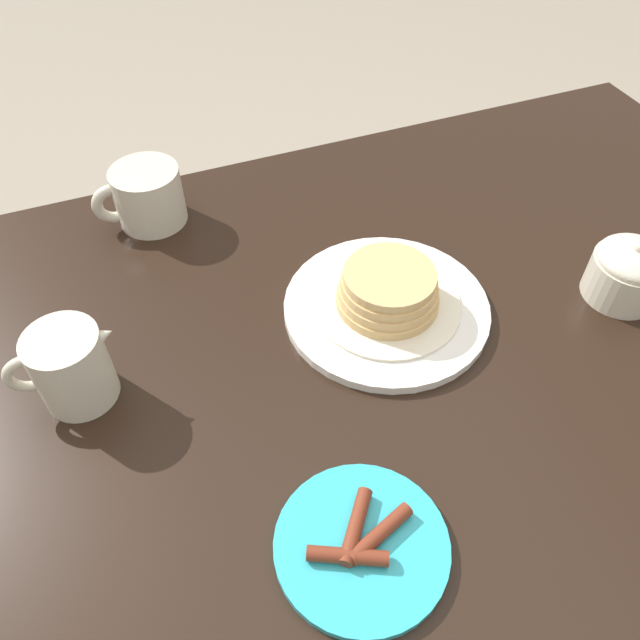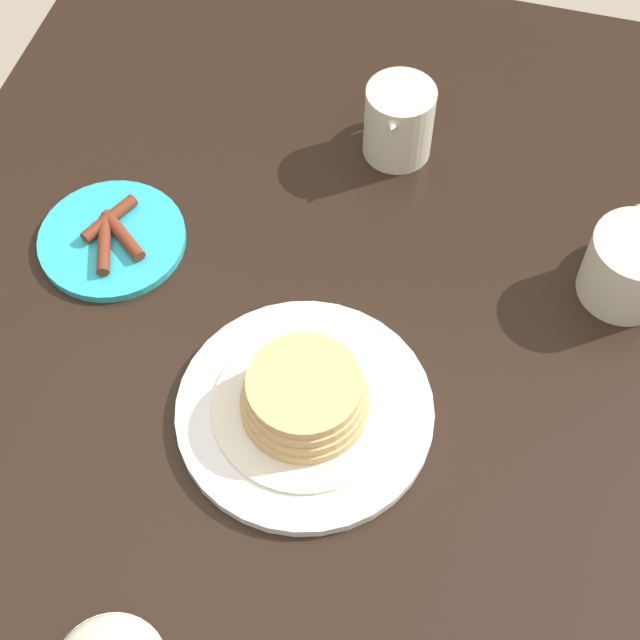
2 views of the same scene
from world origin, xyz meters
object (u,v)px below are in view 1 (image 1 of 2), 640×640
Objects in this scene: creamer_pitcher at (71,366)px; sugar_bowl at (629,271)px; coffee_mug at (146,196)px; pancake_plate at (387,299)px; side_plate_bacon at (361,545)px.

creamer_pitcher is 1.30× the size of sugar_bowl.
pancake_plate is at bearing 129.43° from coffee_mug.
sugar_bowl is at bearing -157.57° from side_plate_bacon.
side_plate_bacon is 1.29× the size of coffee_mug.
pancake_plate is at bearing 178.38° from creamer_pitcher.
side_plate_bacon is 1.33× the size of creamer_pitcher.
pancake_plate is 0.30m from sugar_bowl.
pancake_plate is 0.36m from creamer_pitcher.
creamer_pitcher is at bearing 64.64° from coffee_mug.
sugar_bowl is at bearing 145.08° from coffee_mug.
pancake_plate is 2.70× the size of sugar_bowl.
coffee_mug is at bearing -34.92° from sugar_bowl.
side_plate_bacon is 0.55m from coffee_mug.
side_plate_bacon is 0.35m from creamer_pitcher.
pancake_plate is 2.02× the size of coffee_mug.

